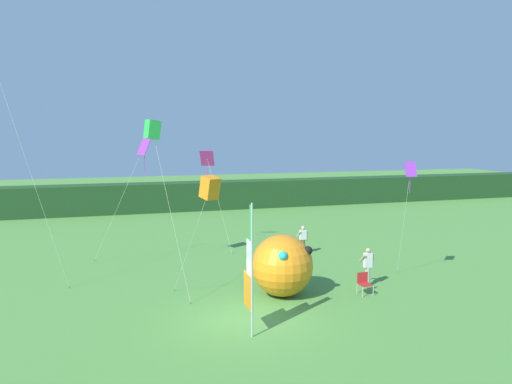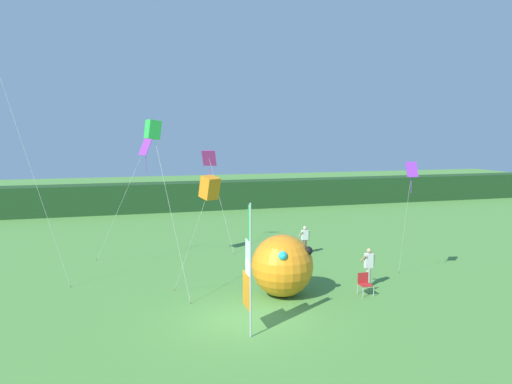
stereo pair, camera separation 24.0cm
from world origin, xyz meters
TOP-DOWN VIEW (x-y plane):
  - ground_plane at (0.00, 0.00)m, footprint 120.00×120.00m
  - distant_treeline at (0.00, 25.58)m, footprint 80.00×2.40m
  - banner_flag at (-0.26, -1.08)m, footprint 0.06×1.03m
  - person_near_banner at (6.02, 2.30)m, footprint 0.55×0.48m
  - person_mid_field at (3.06, 4.58)m, footprint 0.55×0.48m
  - person_far_left at (5.42, 8.35)m, footprint 0.55×0.48m
  - inflatable_balloon at (2.03, 2.18)m, footprint 2.54×2.54m
  - folding_chair at (5.36, 1.41)m, footprint 0.51×0.51m
  - kite_magenta_diamond_1 at (0.70, 11.31)m, footprint 1.46×2.43m
  - kite_purple_diamond_2 at (7.99, 2.35)m, footprint 0.76×1.68m
  - kite_purple_diamond_3 at (-3.13, 7.92)m, footprint 2.95×2.65m
  - kite_green_box_4 at (-2.92, 3.66)m, footprint 1.57×1.75m
  - kite_orange_box_5 at (-1.02, 1.69)m, footprint 1.58×2.79m

SIDE VIEW (x-z plane):
  - ground_plane at x=0.00m, z-range 0.00..0.00m
  - folding_chair at x=5.36m, z-range 0.07..0.96m
  - person_far_left at x=5.42m, z-range 0.05..1.62m
  - person_near_banner at x=6.02m, z-range 0.06..1.76m
  - person_mid_field at x=3.06m, z-range 0.06..1.78m
  - distant_treeline at x=0.00m, z-range 0.00..2.41m
  - inflatable_balloon at x=2.03m, z-range 0.01..2.55m
  - banner_flag at x=-0.26m, z-range -0.09..4.36m
  - kite_orange_box_5 at x=-1.02m, z-range 2.08..7.16m
  - kite_purple_diamond_2 at x=7.99m, z-range 2.06..7.47m
  - kite_magenta_diamond_1 at x=0.70m, z-range 2.22..7.90m
  - kite_purple_diamond_3 at x=-3.13m, z-range 2.54..9.01m
  - kite_green_box_4 at x=-2.92m, z-range 3.17..10.35m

